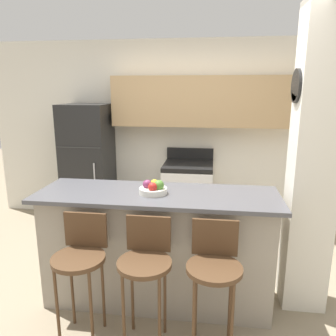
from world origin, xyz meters
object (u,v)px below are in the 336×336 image
(stove_range, at_px, (188,195))
(fruit_bowl, at_px, (153,188))
(refrigerator, at_px, (88,165))
(bar_stool_mid, at_px, (146,263))
(trash_bin, at_px, (123,216))
(bar_stool_right, at_px, (214,268))
(bar_stool_left, at_px, (81,258))

(stove_range, height_order, fruit_bowl, fruit_bowl)
(refrigerator, relative_size, bar_stool_mid, 1.75)
(stove_range, distance_m, fruit_bowl, 1.80)
(refrigerator, bearing_deg, trash_bin, -20.74)
(refrigerator, relative_size, bar_stool_right, 1.75)
(bar_stool_right, bearing_deg, trash_bin, 121.99)
(stove_range, height_order, bar_stool_mid, stove_range)
(refrigerator, height_order, fruit_bowl, refrigerator)
(refrigerator, xyz_separation_m, stove_range, (1.41, -0.00, -0.38))
(bar_stool_mid, relative_size, fruit_bowl, 4.09)
(bar_stool_right, distance_m, trash_bin, 2.37)
(trash_bin, bearing_deg, bar_stool_mid, -69.60)
(bar_stool_mid, xyz_separation_m, fruit_bowl, (-0.03, 0.49, 0.42))
(refrigerator, height_order, bar_stool_right, refrigerator)
(bar_stool_mid, bearing_deg, trash_bin, 110.40)
(bar_stool_mid, bearing_deg, stove_range, 86.17)
(bar_stool_left, bearing_deg, bar_stool_mid, 0.00)
(refrigerator, bearing_deg, bar_stool_left, -70.54)
(bar_stool_left, height_order, bar_stool_mid, same)
(refrigerator, height_order, stove_range, refrigerator)
(refrigerator, relative_size, trash_bin, 4.45)
(bar_stool_right, xyz_separation_m, trash_bin, (-1.23, 1.97, -0.46))
(bar_stool_right, bearing_deg, bar_stool_mid, 180.00)
(bar_stool_right, height_order, trash_bin, bar_stool_right)
(refrigerator, distance_m, bar_stool_right, 2.80)
(stove_range, distance_m, bar_stool_mid, 2.18)
(bar_stool_left, xyz_separation_m, trash_bin, (-0.23, 1.97, -0.46))
(stove_range, bearing_deg, bar_stool_right, -80.76)
(stove_range, bearing_deg, bar_stool_mid, -93.83)
(fruit_bowl, xyz_separation_m, trash_bin, (-0.71, 1.48, -0.88))
(bar_stool_right, distance_m, fruit_bowl, 0.83)
(bar_stool_right, bearing_deg, refrigerator, 129.07)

